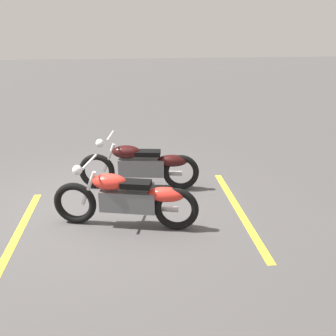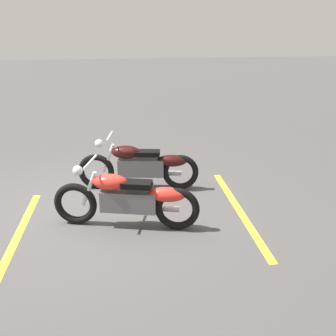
{
  "view_description": "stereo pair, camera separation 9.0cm",
  "coord_description": "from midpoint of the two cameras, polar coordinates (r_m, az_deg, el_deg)",
  "views": [
    {
      "loc": [
        0.47,
        -6.13,
        2.92
      ],
      "look_at": [
        1.23,
        0.0,
        0.65
      ],
      "focal_mm": 42.14,
      "sensor_mm": 36.0,
      "label": 1
    },
    {
      "loc": [
        0.38,
        -6.11,
        2.92
      ],
      "look_at": [
        1.23,
        0.0,
        0.65
      ],
      "focal_mm": 42.14,
      "sensor_mm": 36.0,
      "label": 2
    }
  ],
  "objects": [
    {
      "name": "parking_stripe_mid",
      "position": [
        6.7,
        9.83,
        -5.95
      ],
      "size": [
        0.19,
        3.2,
        0.01
      ],
      "primitive_type": "cube",
      "rotation": [
        0.0,
        0.0,
        1.55
      ],
      "color": "yellow",
      "rests_on": "ground"
    },
    {
      "name": "parking_stripe_near",
      "position": [
        6.12,
        -21.66,
        -9.84
      ],
      "size": [
        0.19,
        3.2,
        0.01
      ],
      "primitive_type": "cube",
      "rotation": [
        0.0,
        0.0,
        1.55
      ],
      "color": "yellow",
      "rests_on": "ground"
    },
    {
      "name": "ground_plane",
      "position": [
        6.8,
        -10.77,
        -5.64
      ],
      "size": [
        60.0,
        60.0,
        0.0
      ],
      "primitive_type": "plane",
      "color": "#474444"
    },
    {
      "name": "motorcycle_dark_foreground",
      "position": [
        7.27,
        -4.24,
        0.38
      ],
      "size": [
        2.22,
        0.65,
        1.04
      ],
      "rotation": [
        0.0,
        0.0,
        2.98
      ],
      "color": "black",
      "rests_on": "ground"
    },
    {
      "name": "motorcycle_bright_foreground",
      "position": [
        5.93,
        -6.08,
        -4.43
      ],
      "size": [
        2.19,
        0.77,
        1.04
      ],
      "rotation": [
        0.0,
        0.0,
        2.89
      ],
      "color": "black",
      "rests_on": "ground"
    }
  ]
}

